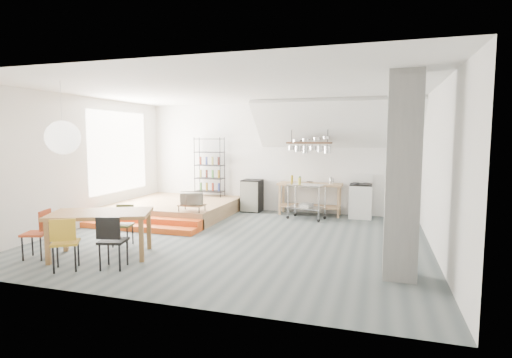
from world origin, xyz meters
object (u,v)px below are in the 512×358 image
(mini_fridge, at_px, (252,196))
(rolling_cart, at_px, (307,197))
(stove, at_px, (361,200))
(dining_table, at_px, (101,217))

(mini_fridge, bearing_deg, rolling_cart, -20.50)
(stove, bearing_deg, mini_fridge, 179.20)
(rolling_cart, bearing_deg, stove, 37.01)
(dining_table, distance_m, mini_fridge, 5.30)
(stove, relative_size, mini_fridge, 1.24)
(dining_table, bearing_deg, stove, 25.74)
(stove, xyz_separation_m, rolling_cart, (-1.39, -0.61, 0.13))
(dining_table, xyz_separation_m, mini_fridge, (1.29, 5.13, -0.27))
(dining_table, relative_size, rolling_cart, 1.91)
(mini_fridge, bearing_deg, dining_table, -104.07)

